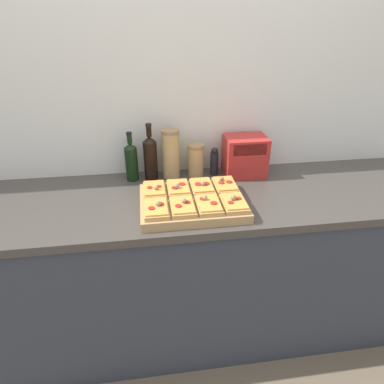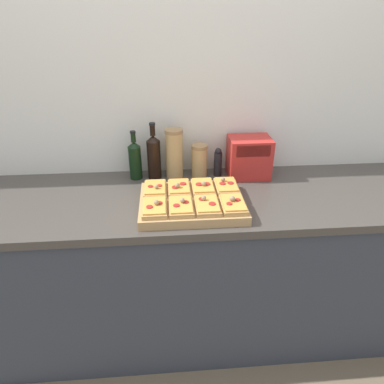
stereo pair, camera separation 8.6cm
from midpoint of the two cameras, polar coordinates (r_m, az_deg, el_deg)
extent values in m
plane|color=brown|center=(2.11, 1.82, -27.69)|extent=(12.00, 12.00, 0.00)
cube|color=silver|center=(1.92, 0.15, 13.18)|extent=(6.00, 0.06, 2.50)
cube|color=#333842|center=(1.99, 0.99, -12.85)|extent=(2.60, 0.64, 0.88)
cube|color=#423D38|center=(1.73, 1.11, -1.26)|extent=(2.63, 0.67, 0.04)
cube|color=tan|center=(1.61, 1.62, -1.85)|extent=(0.48, 0.37, 0.04)
cube|color=tan|center=(1.67, -4.68, 0.40)|extent=(0.11, 0.17, 0.02)
cube|color=gold|center=(1.66, -4.70, 0.83)|extent=(0.10, 0.15, 0.01)
cylinder|color=maroon|center=(1.65, -5.47, 0.93)|extent=(0.02, 0.02, 0.00)
cylinder|color=maroon|center=(1.66, -3.95, 1.07)|extent=(0.02, 0.02, 0.00)
sphere|color=#937A5B|center=(1.63, -4.45, 0.88)|extent=(0.02, 0.02, 0.02)
cube|color=tan|center=(1.67, -0.68, 0.55)|extent=(0.11, 0.17, 0.02)
cube|color=gold|center=(1.66, -0.68, 0.98)|extent=(0.10, 0.15, 0.01)
cylinder|color=maroon|center=(1.64, -1.31, 0.78)|extent=(0.03, 0.03, 0.00)
cylinder|color=maroon|center=(1.67, -0.04, 1.37)|extent=(0.03, 0.03, 0.00)
sphere|color=#937A5B|center=(1.63, -0.96, 1.11)|extent=(0.02, 0.02, 0.02)
cube|color=tan|center=(1.68, 3.29, 0.70)|extent=(0.11, 0.17, 0.02)
cube|color=gold|center=(1.67, 3.31, 1.13)|extent=(0.10, 0.15, 0.01)
cylinder|color=maroon|center=(1.67, 2.67, 1.29)|extent=(0.03, 0.03, 0.00)
cylinder|color=maroon|center=(1.67, 3.95, 1.33)|extent=(0.03, 0.03, 0.00)
sphere|color=#937A5B|center=(1.66, 3.46, 1.38)|extent=(0.02, 0.02, 0.02)
cube|color=tan|center=(1.70, 7.19, 0.84)|extent=(0.11, 0.17, 0.02)
cube|color=gold|center=(1.69, 7.22, 1.26)|extent=(0.10, 0.15, 0.01)
cylinder|color=maroon|center=(1.69, 6.58, 1.40)|extent=(0.03, 0.03, 0.00)
cylinder|color=maroon|center=(1.70, 7.89, 1.48)|extent=(0.03, 0.03, 0.00)
sphere|color=#937A5B|center=(1.71, 6.63, 2.10)|extent=(0.02, 0.02, 0.02)
cube|color=tan|center=(1.51, -4.63, -2.73)|extent=(0.11, 0.17, 0.02)
cube|color=gold|center=(1.50, -4.65, -2.28)|extent=(0.10, 0.15, 0.01)
cylinder|color=maroon|center=(1.48, -5.44, -2.50)|extent=(0.03, 0.03, 0.00)
cylinder|color=maroon|center=(1.51, -3.87, -1.85)|extent=(0.03, 0.03, 0.00)
sphere|color=#937A5B|center=(1.49, -4.30, -1.76)|extent=(0.02, 0.02, 0.02)
cube|color=tan|center=(1.51, -0.20, -2.56)|extent=(0.11, 0.17, 0.02)
cube|color=gold|center=(1.51, -0.21, -2.10)|extent=(0.10, 0.15, 0.01)
cylinder|color=maroon|center=(1.49, -0.95, -2.28)|extent=(0.03, 0.03, 0.00)
cylinder|color=maroon|center=(1.51, 0.55, -1.70)|extent=(0.03, 0.03, 0.00)
sphere|color=#937A5B|center=(1.51, 0.01, -1.43)|extent=(0.02, 0.02, 0.02)
cube|color=tan|center=(1.53, 4.17, -2.37)|extent=(0.11, 0.17, 0.02)
cube|color=gold|center=(1.52, 4.19, -1.92)|extent=(0.10, 0.15, 0.01)
cylinder|color=maroon|center=(1.54, 3.30, -1.19)|extent=(0.03, 0.03, 0.00)
cylinder|color=maroon|center=(1.51, 5.03, -1.98)|extent=(0.03, 0.03, 0.00)
sphere|color=#937A5B|center=(1.53, 3.58, -1.02)|extent=(0.02, 0.02, 0.02)
cube|color=tan|center=(1.55, 8.45, -2.18)|extent=(0.11, 0.17, 0.02)
cube|color=gold|center=(1.54, 8.49, -1.73)|extent=(0.10, 0.15, 0.01)
cylinder|color=maroon|center=(1.51, 7.87, -1.96)|extent=(0.03, 0.03, 0.00)
cylinder|color=maroon|center=(1.55, 9.21, -1.30)|extent=(0.03, 0.03, 0.00)
sphere|color=#937A5B|center=(1.53, 8.33, -1.13)|extent=(0.03, 0.03, 0.03)
cylinder|color=black|center=(1.88, -8.13, 4.85)|extent=(0.07, 0.07, 0.18)
cone|color=black|center=(1.85, -8.35, 7.84)|extent=(0.07, 0.07, 0.03)
cylinder|color=black|center=(1.83, -8.43, 8.95)|extent=(0.03, 0.03, 0.05)
cylinder|color=black|center=(1.82, -8.50, 9.83)|extent=(0.03, 0.03, 0.01)
cylinder|color=black|center=(1.87, -5.02, 5.37)|extent=(0.07, 0.07, 0.21)
cone|color=black|center=(1.83, -5.18, 8.87)|extent=(0.07, 0.07, 0.03)
cylinder|color=black|center=(1.82, -5.24, 10.17)|extent=(0.03, 0.03, 0.06)
cylinder|color=black|center=(1.81, -5.29, 11.20)|extent=(0.03, 0.03, 0.01)
cylinder|color=tan|center=(1.87, -1.63, 6.11)|extent=(0.09, 0.09, 0.26)
cylinder|color=#937047|center=(1.82, -1.69, 10.10)|extent=(0.10, 0.10, 0.02)
cylinder|color=tan|center=(1.90, 2.55, 4.97)|extent=(0.09, 0.09, 0.16)
cylinder|color=#937047|center=(1.86, 2.61, 7.55)|extent=(0.09, 0.09, 0.02)
cylinder|color=black|center=(1.92, 5.62, 4.61)|extent=(0.04, 0.04, 0.13)
sphere|color=black|center=(1.89, 5.73, 6.75)|extent=(0.04, 0.04, 0.04)
cube|color=red|center=(1.92, 10.73, 5.71)|extent=(0.23, 0.17, 0.22)
cube|color=black|center=(1.82, 11.56, 6.68)|extent=(0.18, 0.01, 0.06)
cube|color=black|center=(1.95, 14.32, 6.04)|extent=(0.02, 0.02, 0.02)
camera|label=1|loc=(0.04, -88.47, 0.82)|focal=32.00mm
camera|label=2|loc=(0.04, 91.53, -0.82)|focal=32.00mm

